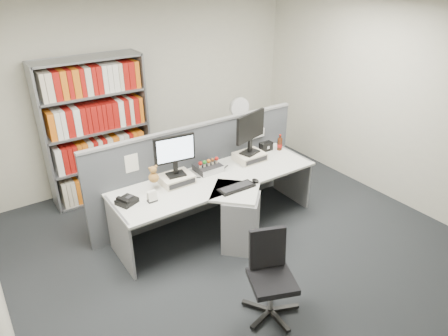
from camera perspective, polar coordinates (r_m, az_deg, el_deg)
ground at (r=4.84m, az=4.45°, el=-12.69°), size 5.50×5.50×0.00m
room_shell at (r=3.95m, az=5.38°, el=7.74°), size 5.04×5.54×2.72m
partition at (r=5.35m, az=-3.59°, el=-0.17°), size 3.00×0.08×1.27m
desk at (r=4.96m, az=0.36°, el=-5.02°), size 2.60×1.20×0.72m
monitor_riser_left at (r=4.88m, az=-6.68°, el=-1.52°), size 0.38×0.31×0.10m
monitor_riser_right at (r=5.41m, az=3.62°, el=1.61°), size 0.38×0.31×0.10m
monitor_left at (r=4.73m, az=-6.91°, el=2.20°), size 0.49×0.18×0.50m
monitor_right at (r=5.26m, az=3.72°, el=5.36°), size 0.53×0.23×0.55m
desktop_pc at (r=5.13m, az=-2.25°, el=0.04°), size 0.31×0.28×0.08m
figurines at (r=5.08m, az=-2.17°, el=0.90°), size 0.29×0.05×0.09m
keyboard at (r=4.74m, az=1.78°, el=-2.75°), size 0.44×0.17×0.03m
mouse at (r=4.89m, az=4.42°, el=-1.78°), size 0.07×0.11×0.04m
desk_phone at (r=4.57m, az=-13.48°, el=-4.50°), size 0.26×0.25×0.09m
desk_calendar at (r=4.54m, az=-10.04°, el=-4.03°), size 0.11×0.08×0.13m
plush_toy at (r=4.70m, az=-9.82°, el=-1.03°), size 0.12×0.12×0.21m
speaker at (r=5.70m, az=5.88°, el=3.02°), size 0.18×0.10×0.12m
cola_bottle at (r=5.74m, az=7.79°, el=3.33°), size 0.07×0.07×0.23m
shelving_unit at (r=5.90m, az=-17.36°, el=4.79°), size 1.41×0.40×2.00m
filing_cabinet at (r=6.63m, az=2.01°, el=2.63°), size 0.45×0.61×0.70m
desk_fan at (r=6.38m, az=2.11°, el=8.17°), size 0.31×0.18×0.52m
office_chair at (r=3.99m, az=6.47°, el=-14.34°), size 0.57×0.58×0.86m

